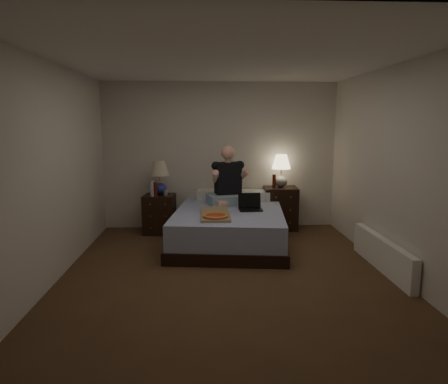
{
  "coord_description": "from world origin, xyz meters",
  "views": [
    {
      "loc": [
        -0.29,
        -4.65,
        1.81
      ],
      "look_at": [
        0.0,
        0.9,
        0.85
      ],
      "focal_mm": 32.0,
      "sensor_mm": 36.0,
      "label": 1
    }
  ],
  "objects": [
    {
      "name": "lamp_right",
      "position": [
        1.03,
        2.05,
        1.01
      ],
      "size": [
        0.33,
        0.33,
        0.56
      ],
      "primitive_type": null,
      "rotation": [
        0.0,
        0.0,
        -0.03
      ],
      "color": "gray",
      "rests_on": "nightstand_right"
    },
    {
      "name": "nightstand_left",
      "position": [
        -1.02,
        1.87,
        0.32
      ],
      "size": [
        0.53,
        0.49,
        0.64
      ],
      "primitive_type": "cube",
      "rotation": [
        0.0,
        0.0,
        -0.09
      ],
      "color": "black",
      "rests_on": "floor"
    },
    {
      "name": "nightstand_right",
      "position": [
        1.03,
        2.05,
        0.36
      ],
      "size": [
        0.58,
        0.53,
        0.73
      ],
      "primitive_type": "cube",
      "rotation": [
        0.0,
        0.0,
        -0.05
      ],
      "color": "black",
      "rests_on": "floor"
    },
    {
      "name": "wall_back",
      "position": [
        0.0,
        2.25,
        1.25
      ],
      "size": [
        4.0,
        0.0,
        2.5
      ],
      "primitive_type": "cube",
      "rotation": [
        1.57,
        0.0,
        0.0
      ],
      "color": "white",
      "rests_on": "ground"
    },
    {
      "name": "wall_right",
      "position": [
        2.0,
        0.0,
        1.25
      ],
      "size": [
        0.0,
        4.5,
        2.5
      ],
      "primitive_type": "cube",
      "rotation": [
        1.57,
        0.0,
        -1.57
      ],
      "color": "white",
      "rests_on": "ground"
    },
    {
      "name": "water_bottle",
      "position": [
        -1.12,
        1.75,
        0.77
      ],
      "size": [
        0.07,
        0.07,
        0.25
      ],
      "primitive_type": "cylinder",
      "color": "silver",
      "rests_on": "nightstand_left"
    },
    {
      "name": "radiator",
      "position": [
        1.93,
        0.01,
        0.2
      ],
      "size": [
        0.1,
        1.6,
        0.4
      ],
      "primitive_type": "cube",
      "color": "white",
      "rests_on": "floor"
    },
    {
      "name": "bed",
      "position": [
        0.1,
        1.23,
        0.26
      ],
      "size": [
        1.81,
        2.27,
        0.53
      ],
      "primitive_type": "cube",
      "rotation": [
        0.0,
        0.0,
        -0.12
      ],
      "color": "#5F72BE",
      "rests_on": "floor"
    },
    {
      "name": "beer_bottle_left",
      "position": [
        -1.06,
        1.74,
        0.76
      ],
      "size": [
        0.06,
        0.06,
        0.23
      ],
      "primitive_type": "cylinder",
      "color": "#55190C",
      "rests_on": "nightstand_left"
    },
    {
      "name": "laptop",
      "position": [
        0.41,
        1.15,
        0.65
      ],
      "size": [
        0.35,
        0.3,
        0.24
      ],
      "primitive_type": null,
      "rotation": [
        0.0,
        0.0,
        0.05
      ],
      "color": "black",
      "rests_on": "bed"
    },
    {
      "name": "soda_can",
      "position": [
        -0.9,
        1.77,
        0.69
      ],
      "size": [
        0.07,
        0.07,
        0.1
      ],
      "primitive_type": "cylinder",
      "color": "#B7B7B2",
      "rests_on": "nightstand_left"
    },
    {
      "name": "ceiling",
      "position": [
        0.0,
        0.0,
        2.5
      ],
      "size": [
        4.0,
        4.5,
        0.0
      ],
      "primitive_type": "cube",
      "rotation": [
        3.14,
        0.0,
        0.0
      ],
      "color": "white",
      "rests_on": "ground"
    },
    {
      "name": "floor",
      "position": [
        0.0,
        0.0,
        0.0
      ],
      "size": [
        4.0,
        4.5,
        0.0
      ],
      "primitive_type": "cube",
      "color": "brown",
      "rests_on": "ground"
    },
    {
      "name": "pizza_box",
      "position": [
        -0.13,
        0.6,
        0.57
      ],
      "size": [
        0.4,
        0.76,
        0.08
      ],
      "primitive_type": null,
      "rotation": [
        0.0,
        0.0,
        0.0
      ],
      "color": "#9E855E",
      "rests_on": "bed"
    },
    {
      "name": "wall_front",
      "position": [
        0.0,
        -2.25,
        1.25
      ],
      "size": [
        4.0,
        0.0,
        2.5
      ],
      "primitive_type": "cube",
      "rotation": [
        -1.57,
        0.0,
        0.0
      ],
      "color": "white",
      "rests_on": "ground"
    },
    {
      "name": "person",
      "position": [
        0.11,
        1.61,
        0.99
      ],
      "size": [
        0.76,
        0.66,
        0.93
      ],
      "primitive_type": null,
      "rotation": [
        0.0,
        0.0,
        0.23
      ],
      "color": "black",
      "rests_on": "bed"
    },
    {
      "name": "beer_bottle_right",
      "position": [
        0.91,
        1.99,
        0.84
      ],
      "size": [
        0.06,
        0.06,
        0.23
      ],
      "primitive_type": "cylinder",
      "color": "#531A0B",
      "rests_on": "nightstand_right"
    },
    {
      "name": "wall_left",
      "position": [
        -2.0,
        0.0,
        1.25
      ],
      "size": [
        0.0,
        4.5,
        2.5
      ],
      "primitive_type": "cube",
      "rotation": [
        1.57,
        0.0,
        1.57
      ],
      "color": "white",
      "rests_on": "ground"
    },
    {
      "name": "lamp_left",
      "position": [
        -1.01,
        1.91,
        0.92
      ],
      "size": [
        0.33,
        0.33,
        0.56
      ],
      "primitive_type": null,
      "rotation": [
        0.0,
        0.0,
        -0.03
      ],
      "color": "navy",
      "rests_on": "nightstand_left"
    }
  ]
}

